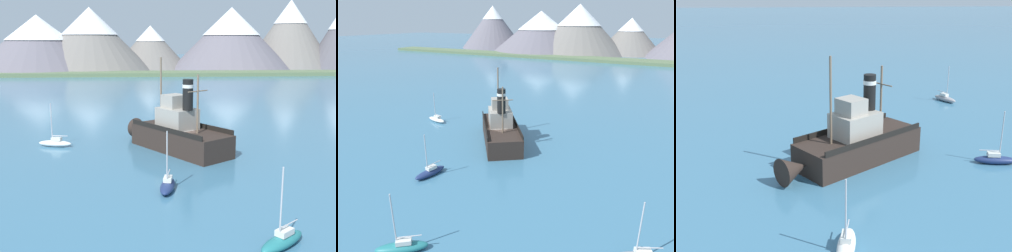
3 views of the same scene
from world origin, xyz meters
The scene contains 7 objects.
ground_plane centered at (0.00, 0.00, 0.00)m, with size 600.00×600.00×0.00m, color teal.
mountain_ridge centered at (-2.96, 126.33, 12.38)m, with size 190.55×57.50×27.78m.
shoreline_strip centered at (0.00, 98.14, 0.60)m, with size 240.00×12.00×1.20m, color #5B704C.
old_tugboat centered at (-0.62, 1.33, 1.83)m, with size 11.14×13.67×9.90m.
sailboat_white centered at (-14.11, 3.43, 0.43)m, with size 3.95×1.87×4.90m.
sailboat_teal centered at (3.80, -21.03, 0.43)m, with size 3.66×3.23×4.90m.
sailboat_navy centered at (-2.30, -11.26, 0.43)m, with size 1.77×3.94×4.90m.
Camera 2 is at (19.02, -32.94, 16.10)m, focal length 32.00 mm.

